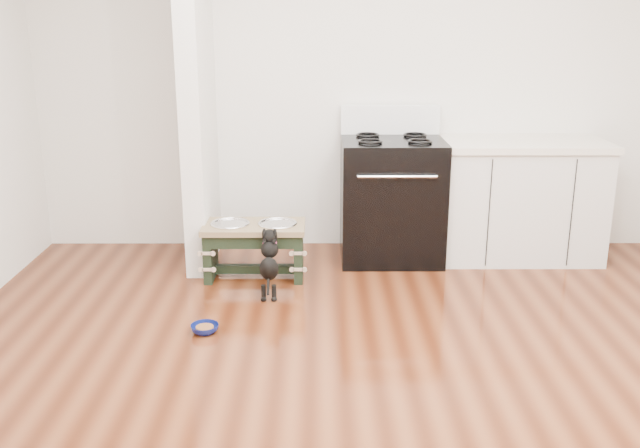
% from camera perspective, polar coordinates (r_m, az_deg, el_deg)
% --- Properties ---
extents(ground, '(5.00, 5.00, 0.00)m').
position_cam_1_polar(ground, '(3.59, 4.91, -14.07)').
color(ground, '#421A0B').
rests_on(ground, ground).
extents(room_shell, '(5.00, 5.00, 5.00)m').
position_cam_1_polar(room_shell, '(3.10, 5.66, 12.65)').
color(room_shell, silver).
rests_on(room_shell, ground).
extents(partition_wall, '(0.15, 0.80, 2.70)m').
position_cam_1_polar(partition_wall, '(5.27, -9.82, 11.16)').
color(partition_wall, silver).
rests_on(partition_wall, ground).
extents(oven_range, '(0.76, 0.69, 1.14)m').
position_cam_1_polar(oven_range, '(5.44, 5.73, 2.13)').
color(oven_range, black).
rests_on(oven_range, ground).
extents(cabinet_run, '(1.24, 0.64, 0.91)m').
position_cam_1_polar(cabinet_run, '(5.64, 15.66, 1.87)').
color(cabinet_run, silver).
rests_on(cabinet_run, ground).
extents(dog_feeder, '(0.72, 0.38, 0.41)m').
position_cam_1_polar(dog_feeder, '(5.07, -5.29, -1.26)').
color(dog_feeder, black).
rests_on(dog_feeder, ground).
extents(puppy, '(0.13, 0.37, 0.44)m').
position_cam_1_polar(puppy, '(4.76, -4.08, -2.95)').
color(puppy, black).
rests_on(puppy, ground).
extents(floor_bowl, '(0.18, 0.18, 0.05)m').
position_cam_1_polar(floor_bowl, '(4.32, -9.20, -8.27)').
color(floor_bowl, '#0C1555').
rests_on(floor_bowl, ground).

